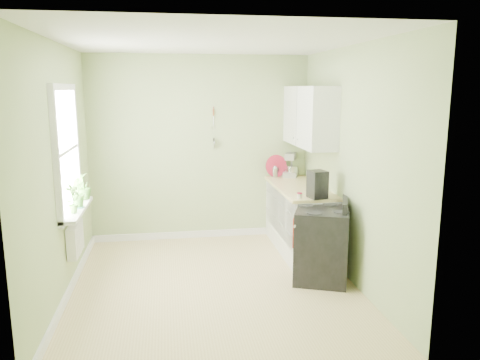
{
  "coord_description": "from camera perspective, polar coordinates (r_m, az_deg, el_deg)",
  "views": [
    {
      "loc": [
        -0.5,
        -5.03,
        2.22
      ],
      "look_at": [
        0.39,
        0.55,
        1.11
      ],
      "focal_mm": 35.0,
      "sensor_mm": 36.0,
      "label": 1
    }
  ],
  "objects": [
    {
      "name": "wall_left",
      "position": [
        5.22,
        -21.24,
        0.75
      ],
      "size": [
        0.02,
        3.6,
        2.7
      ],
      "primitive_type": "cube",
      "color": "#A7BA7F",
      "rests_on": "floor"
    },
    {
      "name": "floor",
      "position": [
        5.52,
        -3.21,
        -12.74
      ],
      "size": [
        3.2,
        3.6,
        0.02
      ],
      "primitive_type": "cube",
      "color": "tan",
      "rests_on": "ground"
    },
    {
      "name": "radiator",
      "position": [
        5.63,
        -19.45,
        -6.81
      ],
      "size": [
        0.12,
        0.5,
        0.35
      ],
      "primitive_type": "cube",
      "color": "white",
      "rests_on": "wall_left"
    },
    {
      "name": "red_tray",
      "position": [
        7.03,
        4.44,
        1.72
      ],
      "size": [
        0.34,
        0.12,
        0.33
      ],
      "primitive_type": "cylinder",
      "rotation": [
        1.45,
        0.0,
        0.19
      ],
      "color": "#AE1B39",
      "rests_on": "countertop"
    },
    {
      "name": "kettle",
      "position": [
        7.04,
        4.25,
        1.06
      ],
      "size": [
        0.17,
        0.1,
        0.17
      ],
      "color": "silver",
      "rests_on": "countertop"
    },
    {
      "name": "plant_a",
      "position": [
        5.32,
        -19.73,
        -2.13
      ],
      "size": [
        0.19,
        0.21,
        0.33
      ],
      "primitive_type": "imported",
      "rotation": [
        0.0,
        0.0,
        0.98
      ],
      "color": "#49832F",
      "rests_on": "window_sill"
    },
    {
      "name": "plant_b",
      "position": [
        5.58,
        -19.23,
        -1.47
      ],
      "size": [
        0.22,
        0.23,
        0.33
      ],
      "primitive_type": "imported",
      "rotation": [
        0.0,
        0.0,
        2.06
      ],
      "color": "#49832F",
      "rests_on": "window_sill"
    },
    {
      "name": "upper_cabinets",
      "position": [
        6.43,
        8.42,
        7.69
      ],
      "size": [
        0.35,
        1.4,
        0.8
      ],
      "primitive_type": "cube",
      "color": "white",
      "rests_on": "wall_right"
    },
    {
      "name": "ceiling",
      "position": [
        5.07,
        -3.56,
        16.62
      ],
      "size": [
        3.2,
        3.6,
        0.02
      ],
      "primitive_type": "cube",
      "color": "white",
      "rests_on": "wall_back"
    },
    {
      "name": "countertop",
      "position": [
        6.42,
        7.29,
        -0.94
      ],
      "size": [
        0.64,
        1.6,
        0.04
      ],
      "primitive_type": "cube",
      "color": "#F0D992",
      "rests_on": "base_cabinets"
    },
    {
      "name": "plant_c",
      "position": [
        5.95,
        -18.59,
        -0.68
      ],
      "size": [
        0.19,
        0.19,
        0.33
      ],
      "primitive_type": "imported",
      "rotation": [
        0.0,
        0.0,
        4.75
      ],
      "color": "#49832F",
      "rests_on": "window_sill"
    },
    {
      "name": "jar",
      "position": [
        5.7,
        7.27,
        -1.89
      ],
      "size": [
        0.07,
        0.07,
        0.07
      ],
      "color": "beige",
      "rests_on": "countertop"
    },
    {
      "name": "stove",
      "position": [
        5.61,
        9.94,
        -7.61
      ],
      "size": [
        0.84,
        0.87,
        0.97
      ],
      "color": "black",
      "rests_on": "floor"
    },
    {
      "name": "window_sill",
      "position": [
        5.58,
        -19.27,
        -3.42
      ],
      "size": [
        0.18,
        1.14,
        0.04
      ],
      "primitive_type": "cube",
      "color": "white",
      "rests_on": "wall_left"
    },
    {
      "name": "window",
      "position": [
        5.48,
        -20.47,
        3.37
      ],
      "size": [
        0.06,
        1.14,
        1.44
      ],
      "color": "white",
      "rests_on": "wall_left"
    },
    {
      "name": "coffee_maker",
      "position": [
        5.74,
        9.39,
        -0.62
      ],
      "size": [
        0.23,
        0.24,
        0.34
      ],
      "color": "black",
      "rests_on": "countertop"
    },
    {
      "name": "base_cabinets",
      "position": [
        6.54,
        7.28,
        -4.84
      ],
      "size": [
        0.6,
        1.6,
        0.87
      ],
      "primitive_type": "cube",
      "color": "white",
      "rests_on": "floor"
    },
    {
      "name": "wall_utensils",
      "position": [
        6.87,
        -3.22,
        5.61
      ],
      "size": [
        0.02,
        0.14,
        0.58
      ],
      "color": "#F0D992",
      "rests_on": "wall_back"
    },
    {
      "name": "stand_mixer",
      "position": [
        7.11,
        6.21,
        1.8
      ],
      "size": [
        0.31,
        0.37,
        0.4
      ],
      "color": "#B2B2B7",
      "rests_on": "countertop"
    },
    {
      "name": "wall_back",
      "position": [
        6.91,
        -4.88,
        3.83
      ],
      "size": [
        3.2,
        0.02,
        2.7
      ],
      "primitive_type": "cube",
      "color": "#A7BA7F",
      "rests_on": "floor"
    },
    {
      "name": "wall_right",
      "position": [
        5.52,
        13.51,
        1.72
      ],
      "size": [
        0.02,
        3.6,
        2.7
      ],
      "primitive_type": "cube",
      "color": "#A7BA7F",
      "rests_on": "floor"
    }
  ]
}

